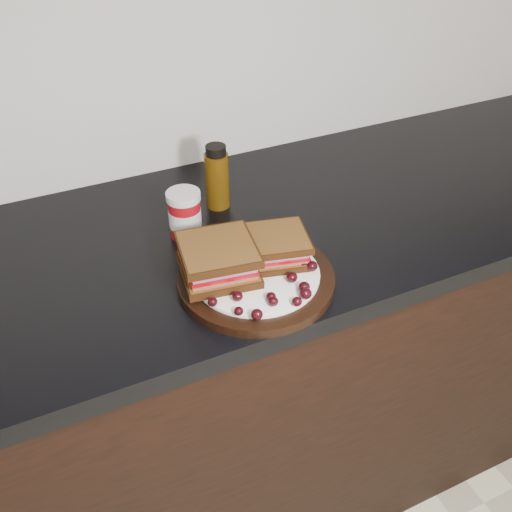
{
  "coord_description": "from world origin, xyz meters",
  "views": [
    {
      "loc": [
        -0.29,
        0.83,
        1.56
      ],
      "look_at": [
        0.04,
        1.53,
        0.96
      ],
      "focal_mm": 40.0,
      "sensor_mm": 36.0,
      "label": 1
    }
  ],
  "objects_px": {
    "oil_bottle": "(217,177)",
    "condiment_jar": "(185,214)",
    "plate": "(256,279)",
    "sandwich_left": "(218,259)"
  },
  "relations": [
    {
      "from": "oil_bottle",
      "to": "condiment_jar",
      "type": "bearing_deg",
      "value": -142.67
    },
    {
      "from": "plate",
      "to": "sandwich_left",
      "type": "distance_m",
      "value": 0.08
    },
    {
      "from": "plate",
      "to": "oil_bottle",
      "type": "relative_size",
      "value": 2.01
    },
    {
      "from": "plate",
      "to": "condiment_jar",
      "type": "xyz_separation_m",
      "value": [
        -0.06,
        0.19,
        0.04
      ]
    },
    {
      "from": "sandwich_left",
      "to": "oil_bottle",
      "type": "relative_size",
      "value": 0.92
    },
    {
      "from": "sandwich_left",
      "to": "oil_bottle",
      "type": "height_order",
      "value": "oil_bottle"
    },
    {
      "from": "plate",
      "to": "oil_bottle",
      "type": "bearing_deg",
      "value": 82.66
    },
    {
      "from": "plate",
      "to": "condiment_jar",
      "type": "relative_size",
      "value": 2.87
    },
    {
      "from": "condiment_jar",
      "to": "oil_bottle",
      "type": "distance_m",
      "value": 0.13
    },
    {
      "from": "condiment_jar",
      "to": "oil_bottle",
      "type": "height_order",
      "value": "oil_bottle"
    }
  ]
}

